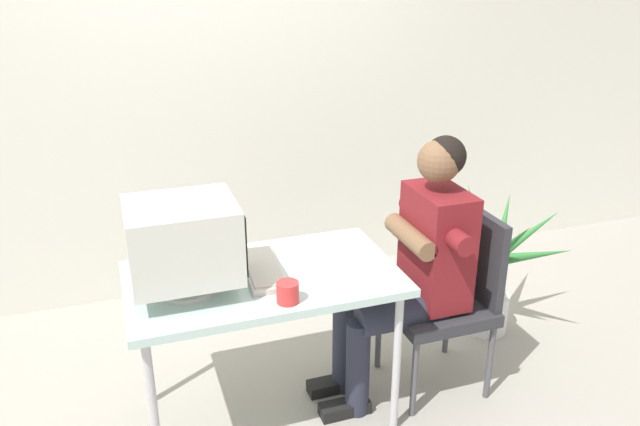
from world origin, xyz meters
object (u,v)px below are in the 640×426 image
desk (264,287)px  desk_mug (288,292)px  crt_monitor (184,241)px  person_seated (414,263)px  office_chair (449,291)px  potted_plant (492,266)px  keyboard (263,269)px

desk → desk_mug: bearing=-81.6°
crt_monitor → desk_mug: crt_monitor is taller
desk_mug → person_seated: bearing=18.8°
office_chair → potted_plant: size_ratio=1.11×
potted_plant → desk_mug: (-1.33, -0.55, 0.37)m
keyboard → person_seated: size_ratio=0.33×
person_seated → desk_mug: 0.72m
person_seated → desk_mug: size_ratio=12.84×
office_chair → desk_mug: bearing=-165.3°
keyboard → crt_monitor: bearing=-168.1°
desk → person_seated: size_ratio=0.90×
desk_mug → office_chair: bearing=14.7°
keyboard → potted_plant: size_ratio=0.52×
crt_monitor → desk: bearing=7.7°
office_chair → potted_plant: bearing=34.8°
desk → office_chair: (0.91, -0.02, -0.18)m
desk → keyboard: 0.08m
crt_monitor → person_seated: 1.07m
person_seated → office_chair: bearing=-0.0°
office_chair → crt_monitor: bearing=-179.0°
desk → desk_mug: (0.04, -0.25, 0.10)m
potted_plant → keyboard: bearing=-168.6°
desk → desk_mug: desk_mug is taller
desk → keyboard: (0.01, 0.03, 0.08)m
desk → keyboard: size_ratio=2.75×
desk → keyboard: keyboard is taller
crt_monitor → keyboard: crt_monitor is taller
person_seated → potted_plant: person_seated is taller
office_chair → potted_plant: 0.57m
keyboard → person_seated: person_seated is taller
crt_monitor → person_seated: person_seated is taller
desk_mug → potted_plant: bearing=22.4°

